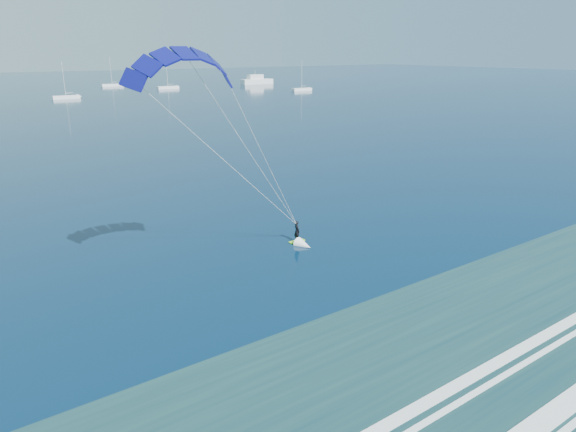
% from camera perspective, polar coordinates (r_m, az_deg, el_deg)
% --- Properties ---
extents(kitesurfer_rig, '(17.95, 7.42, 17.68)m').
position_cam_1_polar(kitesurfer_rig, '(37.93, -4.19, 6.84)').
color(kitesurfer_rig, '#93ED1B').
rests_on(kitesurfer_rig, ground).
extents(motor_yacht, '(16.75, 4.47, 6.69)m').
position_cam_1_polar(motor_yacht, '(266.73, -3.52, 14.81)').
color(motor_yacht, white).
rests_on(motor_yacht, ground).
extents(sailboat_3, '(9.08, 2.40, 12.55)m').
position_cam_1_polar(sailboat_3, '(200.17, -23.44, 12.04)').
color(sailboat_3, white).
rests_on(sailboat_3, ground).
extents(sailboat_4, '(9.92, 2.40, 13.33)m').
position_cam_1_polar(sailboat_4, '(262.27, -18.95, 13.61)').
color(sailboat_4, white).
rests_on(sailboat_4, ground).
extents(sailboat_5, '(9.59, 2.40, 12.97)m').
position_cam_1_polar(sailboat_5, '(238.79, -13.20, 13.75)').
color(sailboat_5, white).
rests_on(sailboat_5, ground).
extents(sailboat_6, '(9.15, 2.40, 12.34)m').
position_cam_1_polar(sailboat_6, '(221.40, 1.53, 13.90)').
color(sailboat_6, white).
rests_on(sailboat_6, ground).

